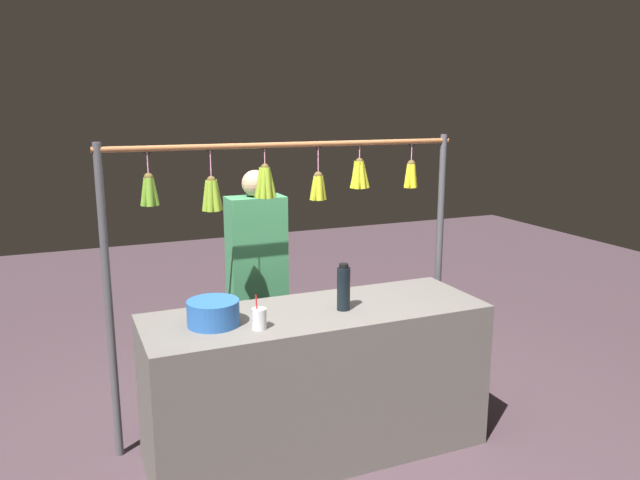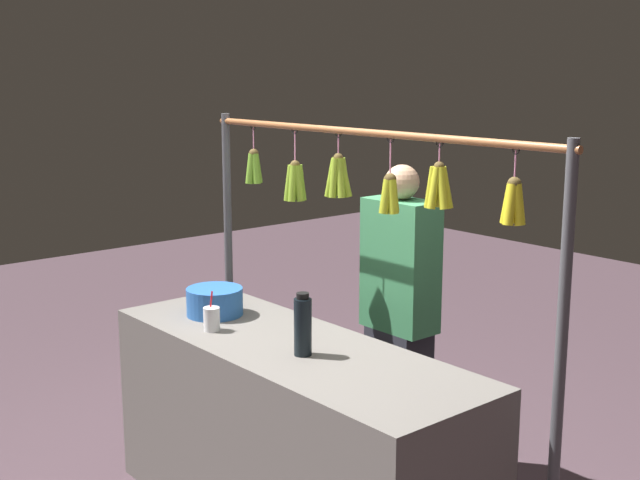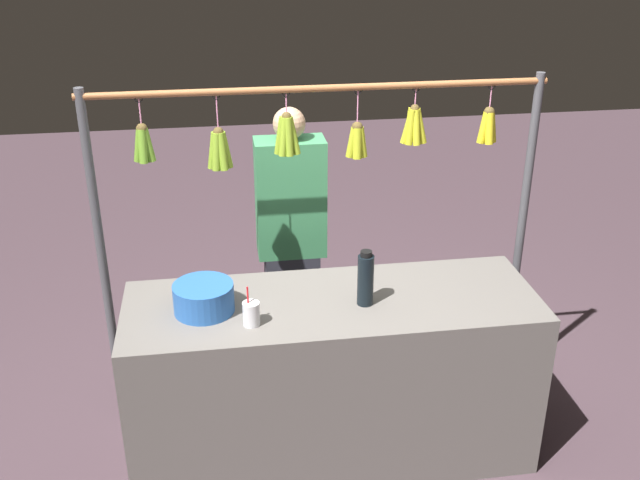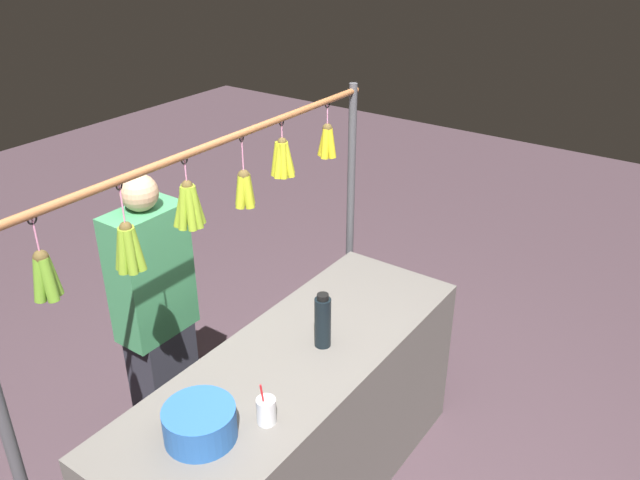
{
  "view_description": "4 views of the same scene",
  "coord_description": "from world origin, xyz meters",
  "px_view_note": "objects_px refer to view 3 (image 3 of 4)",
  "views": [
    {
      "loc": [
        1.27,
        3.03,
        1.98
      ],
      "look_at": [
        -0.02,
        0.0,
        1.26
      ],
      "focal_mm": 34.85,
      "sensor_mm": 36.0,
      "label": 1
    },
    {
      "loc": [
        -2.71,
        2.13,
        2.02
      ],
      "look_at": [
        -0.19,
        0.0,
        1.35
      ],
      "focal_mm": 47.17,
      "sensor_mm": 36.0,
      "label": 2
    },
    {
      "loc": [
        0.49,
        2.88,
        2.52
      ],
      "look_at": [
        0.06,
        0.0,
        1.17
      ],
      "focal_mm": 41.01,
      "sensor_mm": 36.0,
      "label": 3
    },
    {
      "loc": [
        1.79,
        1.39,
        2.6
      ],
      "look_at": [
        -0.19,
        0.0,
        1.35
      ],
      "focal_mm": 36.19,
      "sensor_mm": 36.0,
      "label": 4
    }
  ],
  "objects_px": {
    "blue_bucket": "(204,298)",
    "drink_cup": "(251,314)",
    "water_bottle": "(366,279)",
    "vendor_person": "(291,247)"
  },
  "relations": [
    {
      "from": "water_bottle",
      "to": "drink_cup",
      "type": "relative_size",
      "value": 1.47
    },
    {
      "from": "blue_bucket",
      "to": "vendor_person",
      "type": "height_order",
      "value": "vendor_person"
    },
    {
      "from": "water_bottle",
      "to": "drink_cup",
      "type": "bearing_deg",
      "value": 11.45
    },
    {
      "from": "blue_bucket",
      "to": "drink_cup",
      "type": "distance_m",
      "value": 0.25
    },
    {
      "from": "drink_cup",
      "to": "water_bottle",
      "type": "bearing_deg",
      "value": -168.55
    },
    {
      "from": "water_bottle",
      "to": "vendor_person",
      "type": "relative_size",
      "value": 0.17
    },
    {
      "from": "water_bottle",
      "to": "blue_bucket",
      "type": "height_order",
      "value": "water_bottle"
    },
    {
      "from": "water_bottle",
      "to": "vendor_person",
      "type": "distance_m",
      "value": 0.88
    },
    {
      "from": "blue_bucket",
      "to": "vendor_person",
      "type": "bearing_deg",
      "value": -121.62
    },
    {
      "from": "blue_bucket",
      "to": "drink_cup",
      "type": "relative_size",
      "value": 1.5
    }
  ]
}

